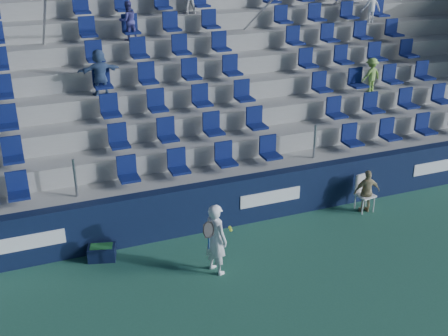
% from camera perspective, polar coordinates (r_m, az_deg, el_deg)
% --- Properties ---
extents(ground, '(70.00, 70.00, 0.00)m').
position_cam_1_polar(ground, '(11.26, 4.39, -13.57)').
color(ground, '#2A634D').
rests_on(ground, ground).
extents(sponsor_wall, '(24.00, 0.32, 1.20)m').
position_cam_1_polar(sponsor_wall, '(13.38, -1.34, -3.86)').
color(sponsor_wall, '#0F1937').
rests_on(sponsor_wall, ground).
extents(grandstand, '(24.00, 8.17, 6.63)m').
position_cam_1_polar(grandstand, '(17.37, -7.28, 8.04)').
color(grandstand, '#999995').
rests_on(grandstand, ground).
extents(tennis_player, '(0.69, 0.68, 1.59)m').
position_cam_1_polar(tennis_player, '(11.69, -0.83, -7.20)').
color(tennis_player, white).
rests_on(tennis_player, ground).
extents(line_judge_chair, '(0.47, 0.48, 0.95)m').
position_cam_1_polar(line_judge_chair, '(14.72, 13.98, -2.17)').
color(line_judge_chair, white).
rests_on(line_judge_chair, ground).
extents(line_judge, '(0.71, 0.40, 1.14)m').
position_cam_1_polar(line_judge, '(14.60, 14.32, -2.31)').
color(line_judge, tan).
rests_on(line_judge, ground).
extents(ball_bin, '(0.67, 0.53, 0.33)m').
position_cam_1_polar(ball_bin, '(12.70, -12.31, -8.33)').
color(ball_bin, '#0E1836').
rests_on(ball_bin, ground).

